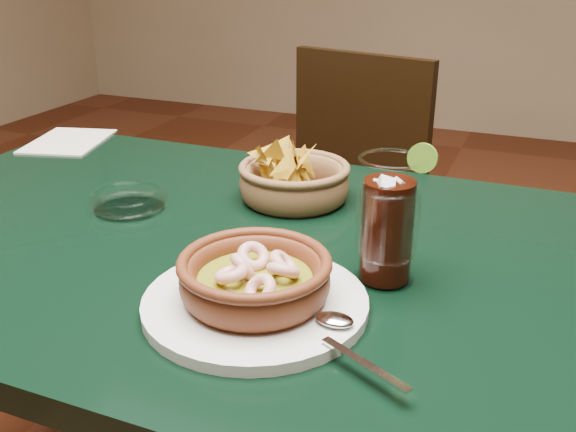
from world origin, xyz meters
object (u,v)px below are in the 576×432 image
at_px(dining_chair, 334,215).
at_px(chip_basket, 294,181).
at_px(cola_drink, 388,222).
at_px(shrimp_plate, 256,285).
at_px(dining_table, 212,290).

distance_m(dining_chair, chip_basket, 0.61).
distance_m(chip_basket, cola_drink, 0.31).
distance_m(shrimp_plate, cola_drink, 0.19).
relative_size(chip_basket, cola_drink, 1.16).
height_order(dining_table, shrimp_plate, shrimp_plate).
height_order(chip_basket, cola_drink, cola_drink).
relative_size(dining_chair, chip_basket, 4.05).
bearing_deg(dining_chair, shrimp_plate, -77.96).
distance_m(shrimp_plate, chip_basket, 0.36).
xyz_separation_m(dining_table, cola_drink, (0.29, -0.04, 0.18)).
bearing_deg(chip_basket, dining_chair, 100.33).
distance_m(dining_table, chip_basket, 0.23).
height_order(shrimp_plate, cola_drink, cola_drink).
relative_size(dining_chair, cola_drink, 4.70).
bearing_deg(shrimp_plate, chip_basket, 104.59).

